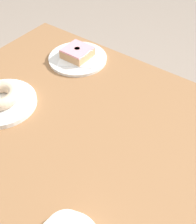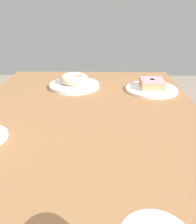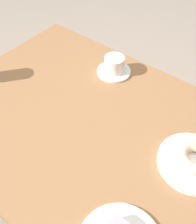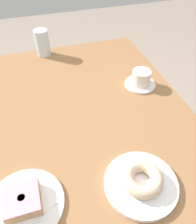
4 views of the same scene
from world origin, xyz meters
name	(u,v)px [view 2 (image 2 of 4)]	position (x,y,z in m)	size (l,w,h in m)	color
table	(84,143)	(0.00, 0.00, 0.62)	(1.14, 0.78, 0.70)	#92643E
plate_sugar_ring	(74,85)	(-0.32, -0.06, 0.71)	(0.21, 0.21, 0.02)	white
napkin_sugar_ring	(74,83)	(-0.32, -0.06, 0.72)	(0.12, 0.12, 0.00)	white
donut_sugar_ring	(74,79)	(-0.32, -0.06, 0.74)	(0.12, 0.12, 0.04)	beige
plate_glazed_square	(151,89)	(-0.28, 0.26, 0.71)	(0.21, 0.21, 0.01)	white
napkin_glazed_square	(151,88)	(-0.28, 0.26, 0.71)	(0.13, 0.13, 0.00)	white
donut_glazed_square	(152,83)	(-0.28, 0.26, 0.73)	(0.09, 0.09, 0.03)	tan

